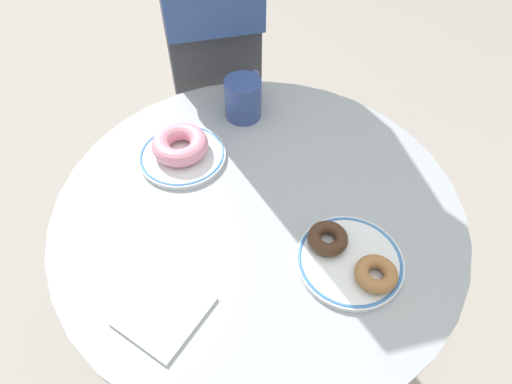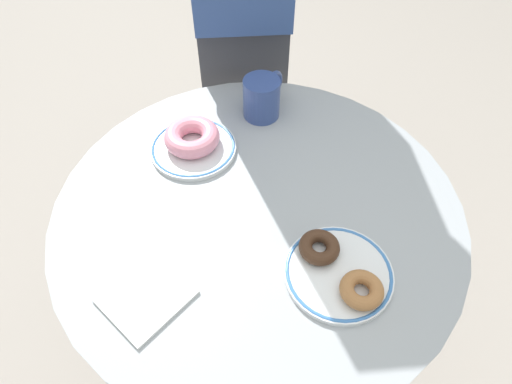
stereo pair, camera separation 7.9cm
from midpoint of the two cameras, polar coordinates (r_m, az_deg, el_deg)
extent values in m
cube|color=#9E9389|center=(1.47, -1.46, -19.82)|extent=(7.00, 7.00, 0.02)
cylinder|color=#999EA3|center=(0.83, -2.45, -2.22)|extent=(0.78, 0.78, 0.02)
cylinder|color=#999EA3|center=(1.13, -1.84, -13.23)|extent=(0.06, 0.06, 0.69)
cylinder|color=#999EA3|center=(1.45, -1.47, -19.52)|extent=(0.40, 0.40, 0.03)
cylinder|color=white|center=(0.92, -12.13, 4.56)|extent=(0.18, 0.18, 0.01)
torus|color=#3D75BC|center=(0.91, -12.16, 4.71)|extent=(0.18, 0.18, 0.01)
cylinder|color=white|center=(0.75, 9.30, -9.18)|extent=(0.18, 0.18, 0.01)
torus|color=#3D75BC|center=(0.75, 9.33, -9.05)|extent=(0.18, 0.18, 0.01)
torus|color=pink|center=(0.91, -12.50, 6.00)|extent=(0.15, 0.15, 0.04)
torus|color=#A36B3D|center=(0.73, 12.56, -10.72)|extent=(0.09, 0.09, 0.02)
torus|color=#422819|center=(0.75, 6.47, -6.29)|extent=(0.10, 0.10, 0.02)
cube|color=white|center=(0.73, -15.21, -15.15)|extent=(0.14, 0.15, 0.01)
cylinder|color=#334784|center=(0.97, -4.10, 12.08)|extent=(0.08, 0.08, 0.09)
torus|color=#334784|center=(1.00, -2.84, 13.79)|extent=(0.04, 0.07, 0.07)
cube|color=#3D3D42|center=(1.46, -7.04, 9.34)|extent=(0.44, 0.38, 0.85)
camera|label=1|loc=(0.04, -92.87, -3.44)|focal=30.30mm
camera|label=2|loc=(0.04, 87.13, 3.44)|focal=30.30mm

